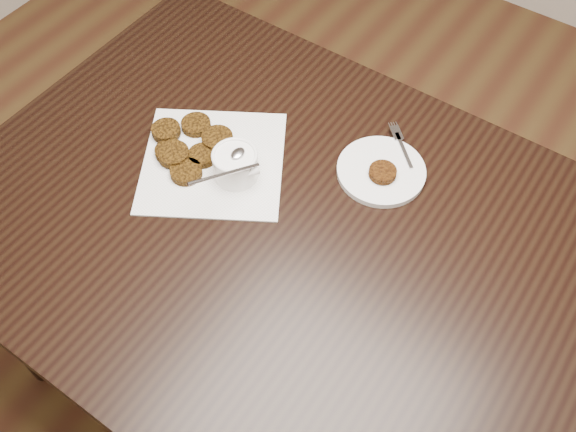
# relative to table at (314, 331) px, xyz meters

# --- Properties ---
(floor) EXTENTS (4.00, 4.00, 0.00)m
(floor) POSITION_rel_table_xyz_m (-0.01, -0.03, -0.38)
(floor) COLOR brown
(floor) RESTS_ON ground
(table) EXTENTS (1.47, 0.95, 0.75)m
(table) POSITION_rel_table_xyz_m (0.00, 0.00, 0.00)
(table) COLOR black
(table) RESTS_ON floor
(napkin) EXTENTS (0.39, 0.39, 0.00)m
(napkin) POSITION_rel_table_xyz_m (-0.29, 0.04, 0.38)
(napkin) COLOR white
(napkin) RESTS_ON table
(sauce_ramekin) EXTENTS (0.14, 0.14, 0.13)m
(sauce_ramekin) POSITION_rel_table_xyz_m (-0.23, 0.04, 0.44)
(sauce_ramekin) COLOR white
(sauce_ramekin) RESTS_ON napkin
(patty_cluster) EXTENTS (0.25, 0.25, 0.02)m
(patty_cluster) POSITION_rel_table_xyz_m (-0.35, 0.03, 0.39)
(patty_cluster) COLOR #5B380C
(patty_cluster) RESTS_ON napkin
(plate_with_patty) EXTENTS (0.25, 0.25, 0.03)m
(plate_with_patty) POSITION_rel_table_xyz_m (0.00, 0.22, 0.39)
(plate_with_patty) COLOR white
(plate_with_patty) RESTS_ON table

